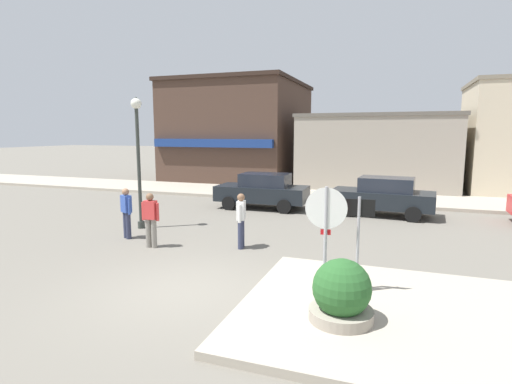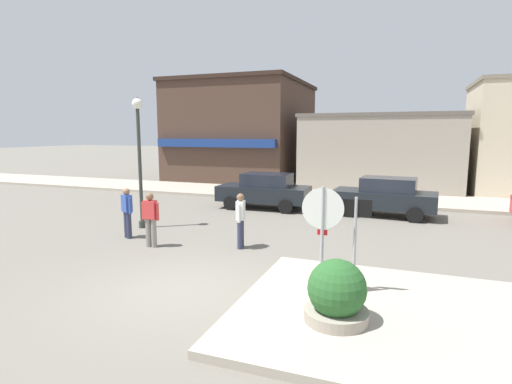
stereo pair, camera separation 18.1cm
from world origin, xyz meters
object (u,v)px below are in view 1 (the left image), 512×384
object	(u,v)px
stop_sign	(326,226)
pedestrian_crossing_near	(241,219)
planter	(341,297)
pedestrian_crossing_far	(126,212)
lamp_post	(138,144)
pedestrian_kerb_side	(151,218)
one_way_sign	(358,235)
parked_car_second	(383,196)
parked_car_nearest	(263,190)

from	to	relation	value
stop_sign	pedestrian_crossing_near	bearing A→B (deg)	136.16
planter	pedestrian_crossing_far	size ratio (longest dim) A/B	0.76
lamp_post	pedestrian_kerb_side	bearing A→B (deg)	-48.07
one_way_sign	lamp_post	size ratio (longest dim) A/B	0.46
one_way_sign	stop_sign	bearing A→B (deg)	-160.67
one_way_sign	pedestrian_kerb_side	xyz separation A→B (m)	(-6.03, 1.77, -0.46)
stop_sign	parked_car_second	world-z (taller)	stop_sign
pedestrian_crossing_near	pedestrian_kerb_side	xyz separation A→B (m)	(-2.51, -0.81, 0.00)
pedestrian_crossing_far	lamp_post	bearing A→B (deg)	107.71
stop_sign	parked_car_nearest	xyz separation A→B (m)	(-4.30, 8.87, -0.71)
stop_sign	pedestrian_kerb_side	xyz separation A→B (m)	(-5.42, 1.98, -0.65)
pedestrian_crossing_near	pedestrian_crossing_far	bearing A→B (deg)	-176.94
pedestrian_crossing_far	pedestrian_crossing_near	bearing A→B (deg)	3.06
stop_sign	planter	distance (m)	1.55
one_way_sign	planter	size ratio (longest dim) A/B	1.71
parked_car_nearest	pedestrian_crossing_near	bearing A→B (deg)	-77.15
lamp_post	parked_car_second	world-z (taller)	lamp_post
one_way_sign	lamp_post	xyz separation A→B (m)	(-7.76, 3.69, 1.63)
stop_sign	parked_car_nearest	distance (m)	9.89
planter	pedestrian_crossing_far	bearing A→B (deg)	152.79
planter	pedestrian_crossing_near	xyz separation A→B (m)	(-3.40, 3.91, 0.31)
stop_sign	pedestrian_crossing_near	distance (m)	4.09
one_way_sign	pedestrian_kerb_side	distance (m)	6.30
pedestrian_crossing_near	pedestrian_crossing_far	size ratio (longest dim) A/B	1.00
pedestrian_kerb_side	stop_sign	bearing A→B (deg)	-20.10
one_way_sign	parked_car_nearest	xyz separation A→B (m)	(-4.91, 8.66, -0.52)
stop_sign	pedestrian_crossing_far	bearing A→B (deg)	158.93
parked_car_nearest	parked_car_second	bearing A→B (deg)	2.00
planter	pedestrian_crossing_far	xyz separation A→B (m)	(-7.21, 3.71, 0.31)
stop_sign	pedestrian_kerb_side	size ratio (longest dim) A/B	1.43
one_way_sign	pedestrian_crossing_near	bearing A→B (deg)	143.74
stop_sign	lamp_post	bearing A→B (deg)	151.34
parked_car_second	pedestrian_crossing_near	bearing A→B (deg)	-120.57
pedestrian_crossing_far	pedestrian_kerb_side	distance (m)	1.44
lamp_post	pedestrian_crossing_far	bearing A→B (deg)	-72.29
parked_car_nearest	pedestrian_crossing_near	xyz separation A→B (m)	(1.39, -6.08, 0.06)
lamp_post	pedestrian_crossing_near	size ratio (longest dim) A/B	2.82
planter	lamp_post	size ratio (longest dim) A/B	0.27
stop_sign	pedestrian_crossing_near	xyz separation A→B (m)	(-2.91, 2.80, -0.65)
planter	parked_car_nearest	size ratio (longest dim) A/B	0.30
stop_sign	pedestrian_crossing_far	size ratio (longest dim) A/B	1.43
parked_car_nearest	pedestrian_crossing_near	size ratio (longest dim) A/B	2.50
parked_car_nearest	pedestrian_crossing_far	distance (m)	6.74
parked_car_nearest	pedestrian_crossing_near	world-z (taller)	pedestrian_crossing_near
parked_car_second	pedestrian_crossing_far	distance (m)	9.91
planter	lamp_post	world-z (taller)	lamp_post
planter	parked_car_second	xyz separation A→B (m)	(0.30, 10.17, 0.25)
one_way_sign	parked_car_nearest	distance (m)	9.97
parked_car_second	pedestrian_kerb_side	distance (m)	9.40
stop_sign	parked_car_second	distance (m)	9.11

